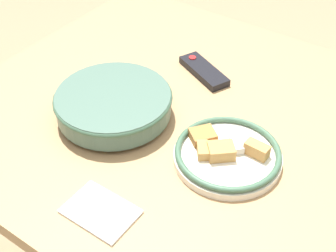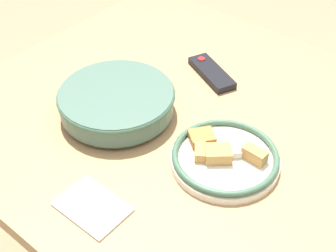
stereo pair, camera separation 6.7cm
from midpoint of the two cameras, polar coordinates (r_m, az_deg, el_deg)
dining_table at (r=1.19m, az=7.62°, el=-3.67°), size 1.31×0.99×0.77m
noodle_bowl at (r=1.15m, az=-4.62°, el=3.05°), size 0.29×0.29×0.07m
food_plate at (r=1.04m, az=8.74°, el=-3.83°), size 0.24×0.24×0.05m
tv_remote at (r=1.30m, az=6.80°, el=6.43°), size 0.18×0.12×0.02m
folded_napkin at (r=0.96m, az=-7.23°, el=-9.81°), size 0.14×0.10×0.01m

